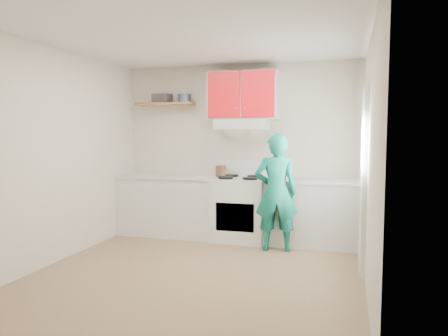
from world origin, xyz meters
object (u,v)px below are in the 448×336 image
(tin, at_px, (184,98))
(kettle, at_px, (221,172))
(stove, at_px, (240,209))
(crock, at_px, (221,172))
(person, at_px, (276,193))

(tin, bearing_deg, kettle, -4.22)
(tin, bearing_deg, stove, -9.10)
(stove, relative_size, crock, 4.96)
(crock, distance_m, person, 1.06)
(crock, height_order, person, person)
(stove, height_order, kettle, kettle)
(crock, xyz_separation_m, person, (0.91, -0.48, -0.21))
(stove, relative_size, tin, 4.58)
(crock, relative_size, person, 0.12)
(kettle, height_order, person, person)
(stove, height_order, tin, tin)
(tin, height_order, kettle, tin)
(kettle, bearing_deg, tin, 158.99)
(kettle, relative_size, person, 0.11)
(person, bearing_deg, kettle, -37.65)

